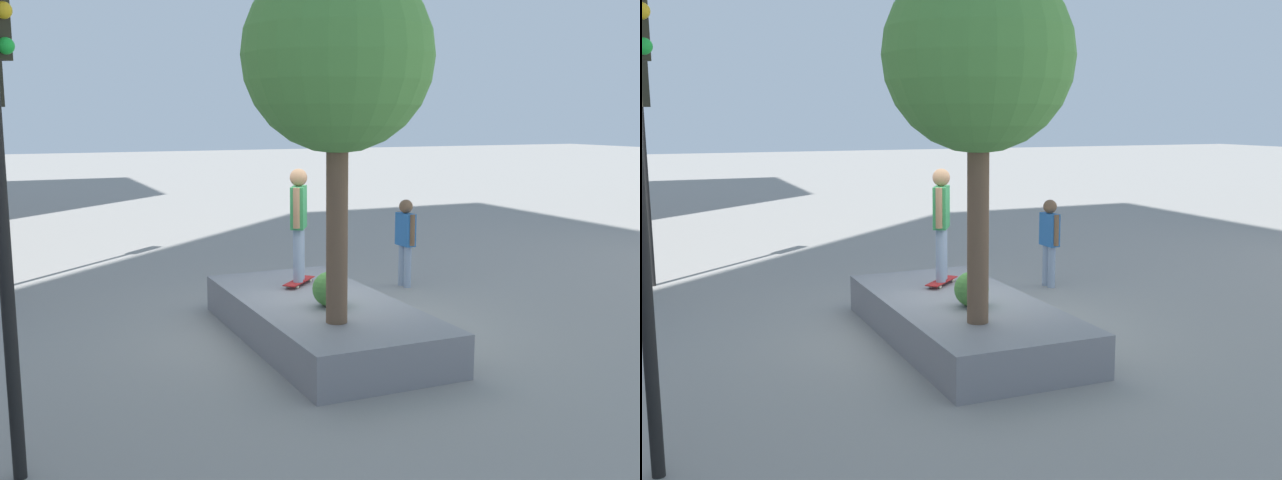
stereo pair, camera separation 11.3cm
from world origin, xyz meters
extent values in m
plane|color=gray|center=(0.00, 0.00, 0.00)|extent=(120.00, 120.00, 0.00)
cube|color=gray|center=(-0.50, 0.17, 0.29)|extent=(4.63, 2.13, 0.58)
cylinder|color=brown|center=(-1.62, 0.43, 1.95)|extent=(0.28, 0.28, 2.73)
sphere|color=#4C8C3D|center=(-1.62, 0.43, 3.97)|extent=(2.40, 2.40, 2.40)
sphere|color=#4C8C3D|center=(-0.83, 0.16, 0.83)|extent=(0.50, 0.50, 0.50)
cube|color=#A51E1E|center=(0.57, 0.06, 0.65)|extent=(0.71, 0.72, 0.02)
sphere|color=beige|center=(0.81, -0.06, 0.61)|extent=(0.06, 0.06, 0.06)
sphere|color=beige|center=(0.69, -0.18, 0.61)|extent=(0.06, 0.06, 0.06)
sphere|color=beige|center=(0.46, 0.31, 0.61)|extent=(0.06, 0.06, 0.06)
sphere|color=beige|center=(0.33, 0.19, 0.61)|extent=(0.06, 0.06, 0.06)
cylinder|color=#8C9EB7|center=(0.49, 0.11, 1.08)|extent=(0.15, 0.15, 0.85)
cylinder|color=#8C9EB7|center=(0.66, 0.01, 1.08)|extent=(0.15, 0.15, 0.85)
cube|color=#338C4C|center=(0.57, 0.06, 1.83)|extent=(0.51, 0.42, 0.66)
cylinder|color=#9E7251|center=(0.36, 0.19, 1.85)|extent=(0.10, 0.10, 0.62)
cylinder|color=#9E7251|center=(0.79, -0.06, 1.85)|extent=(0.10, 0.10, 0.62)
sphere|color=#9E7251|center=(0.57, 0.06, 2.30)|extent=(0.28, 0.28, 0.28)
cylinder|color=black|center=(5.05, 4.31, 1.71)|extent=(0.12, 0.12, 3.41)
cylinder|color=black|center=(-3.24, 4.35, 1.85)|extent=(0.12, 0.12, 3.69)
sphere|color=gold|center=(-3.32, 4.23, 4.08)|extent=(0.14, 0.14, 0.14)
sphere|color=green|center=(-3.32, 4.23, 3.80)|extent=(0.14, 0.14, 0.14)
cylinder|color=#8C9EB7|center=(2.07, -2.71, 0.40)|extent=(0.15, 0.15, 0.80)
cylinder|color=#8C9EB7|center=(1.88, -2.71, 0.40)|extent=(0.15, 0.15, 0.80)
cube|color=#2D6BB2|center=(1.98, -2.71, 1.11)|extent=(0.46, 0.21, 0.62)
cylinder|color=brown|center=(2.21, -2.70, 1.13)|extent=(0.10, 0.10, 0.59)
cylinder|color=brown|center=(1.74, -2.72, 1.13)|extent=(0.10, 0.10, 0.59)
sphere|color=brown|center=(1.98, -2.71, 1.55)|extent=(0.26, 0.26, 0.26)
camera|label=1|loc=(-10.00, 4.37, 3.23)|focal=41.16mm
camera|label=2|loc=(-10.04, 4.26, 3.23)|focal=41.16mm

